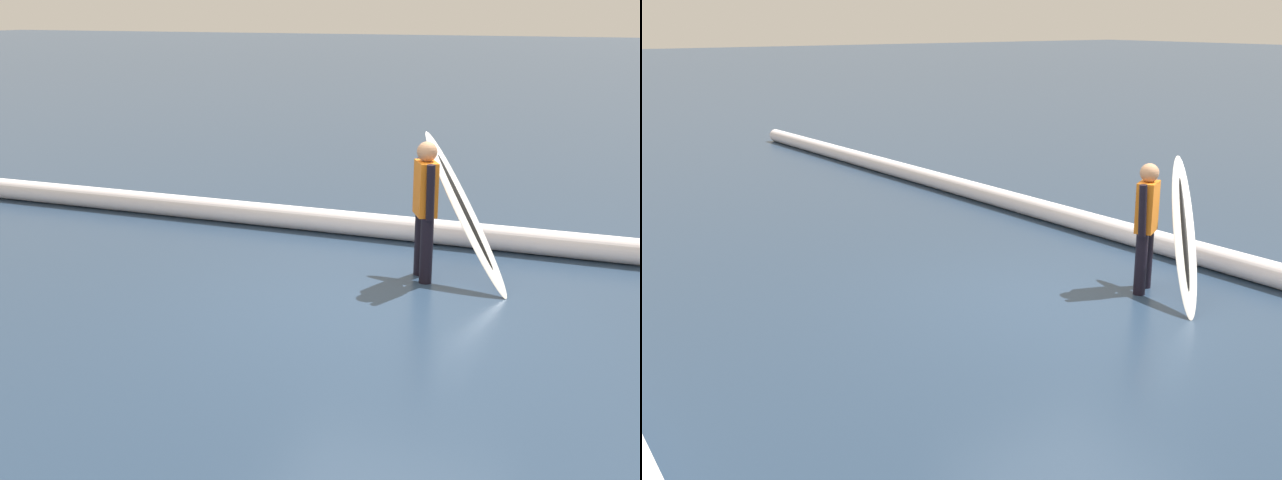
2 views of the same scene
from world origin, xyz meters
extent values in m
plane|color=#23354D|center=(0.00, 0.00, 0.00)|extent=(168.11, 168.11, 0.00)
cylinder|color=black|center=(-0.06, -1.10, 0.37)|extent=(0.14, 0.14, 0.73)
cylinder|color=black|center=(-0.19, -0.85, 0.37)|extent=(0.14, 0.14, 0.73)
cube|color=orange|center=(-0.12, -0.97, 1.03)|extent=(0.34, 0.39, 0.59)
sphere|color=tan|center=(-0.12, -0.97, 1.43)|extent=(0.22, 0.22, 0.22)
cylinder|color=black|center=(-0.02, -1.16, 1.03)|extent=(0.09, 0.16, 0.61)
cylinder|color=black|center=(-0.23, -0.78, 1.03)|extent=(0.09, 0.12, 0.61)
ellipsoid|color=white|center=(-0.51, -1.18, 0.77)|extent=(1.37, 1.21, 1.56)
ellipsoid|color=black|center=(-0.51, -1.18, 0.77)|extent=(1.03, 0.89, 1.25)
cylinder|color=white|center=(0.88, -2.31, 0.16)|extent=(25.57, 1.28, 0.32)
camera|label=1|loc=(-2.28, 6.99, 2.88)|focal=43.53mm
camera|label=2|loc=(-6.18, 5.80, 3.13)|focal=43.91mm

